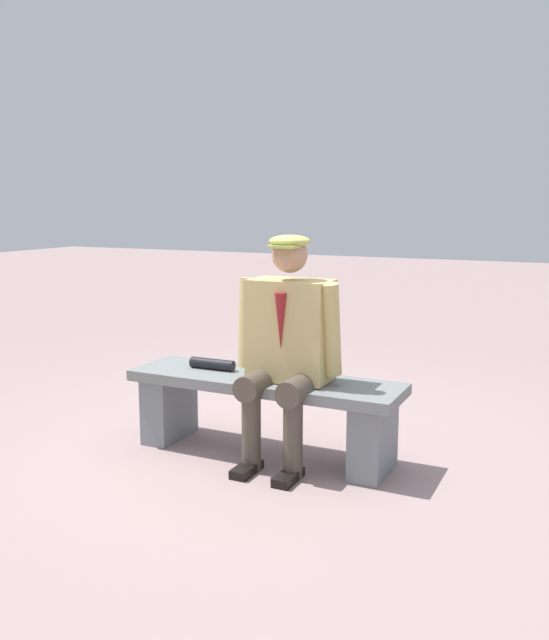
% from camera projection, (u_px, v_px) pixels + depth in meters
% --- Properties ---
extents(ground_plane, '(30.00, 30.00, 0.00)m').
position_uv_depth(ground_plane, '(264.00, 454.00, 4.14)').
color(ground_plane, gray).
extents(bench, '(1.68, 0.47, 0.49)m').
position_uv_depth(bench, '(264.00, 403.00, 4.09)').
color(bench, slate).
rests_on(bench, ground).
extents(seated_man, '(0.64, 0.57, 1.34)m').
position_uv_depth(seated_man, '(287.00, 339.00, 3.89)').
color(seated_man, tan).
rests_on(seated_man, ground).
extents(rolled_magazine, '(0.30, 0.07, 0.07)m').
position_uv_depth(rolled_magazine, '(212.00, 364.00, 4.23)').
color(rolled_magazine, black).
rests_on(rolled_magazine, bench).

